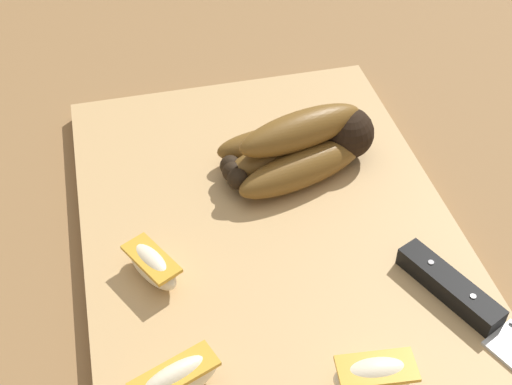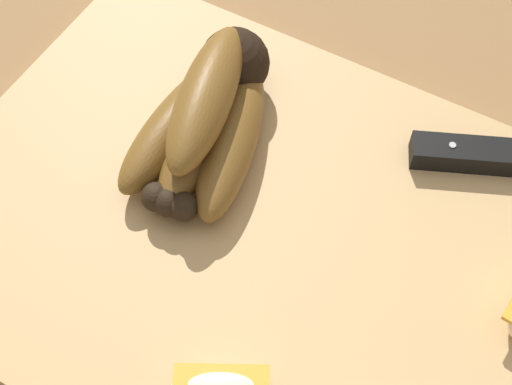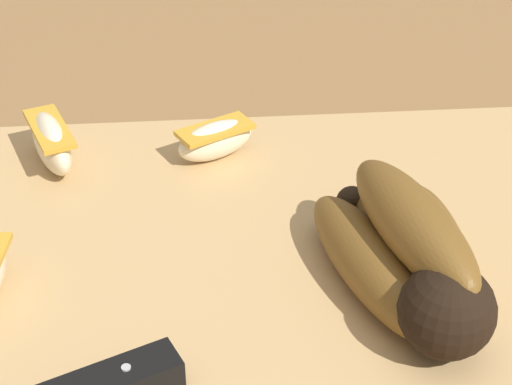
{
  "view_description": "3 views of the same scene",
  "coord_description": "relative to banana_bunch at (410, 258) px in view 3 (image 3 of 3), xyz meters",
  "views": [
    {
      "loc": [
        -0.43,
        0.1,
        0.48
      ],
      "look_at": [
        0.01,
        -0.0,
        0.05
      ],
      "focal_mm": 48.88,
      "sensor_mm": 36.0,
      "label": 1
    },
    {
      "loc": [
        -0.11,
        0.19,
        0.45
      ],
      "look_at": [
        0.01,
        -0.03,
        0.04
      ],
      "focal_mm": 49.74,
      "sensor_mm": 36.0,
      "label": 2
    },
    {
      "loc": [
        -0.05,
        -0.44,
        0.35
      ],
      "look_at": [
        -0.02,
        0.01,
        0.05
      ],
      "focal_mm": 59.66,
      "sensor_mm": 36.0,
      "label": 3
    }
  ],
  "objects": [
    {
      "name": "ground_plane",
      "position": [
        -0.07,
        0.06,
        -0.05
      ],
      "size": [
        6.0,
        6.0,
        0.0
      ],
      "primitive_type": "plane",
      "color": "olive"
    },
    {
      "name": "apple_wedge_near",
      "position": [
        -0.11,
        0.16,
        -0.01
      ],
      "size": [
        0.06,
        0.05,
        0.03
      ],
      "color": "#F4E5C1",
      "rests_on": "cutting_board"
    },
    {
      "name": "banana_bunch",
      "position": [
        0.0,
        0.0,
        0.0
      ],
      "size": [
        0.1,
        0.16,
        0.07
      ],
      "color": "black",
      "rests_on": "cutting_board"
    },
    {
      "name": "apple_wedge_middle",
      "position": [
        -0.22,
        0.16,
        -0.01
      ],
      "size": [
        0.05,
        0.07,
        0.04
      ],
      "color": "#F4E5C1",
      "rests_on": "cutting_board"
    },
    {
      "name": "cutting_board",
      "position": [
        -0.08,
        0.05,
        -0.04
      ],
      "size": [
        0.48,
        0.34,
        0.02
      ],
      "primitive_type": "cube",
      "color": "tan",
      "rests_on": "ground_plane"
    }
  ]
}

